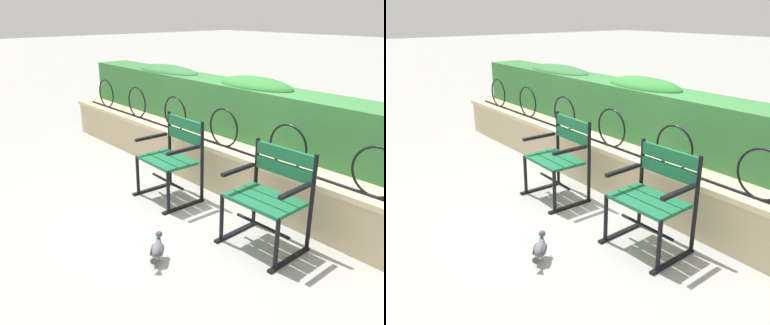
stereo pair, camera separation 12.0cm
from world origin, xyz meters
TOP-DOWN VIEW (x-y plane):
  - ground_plane at (0.00, 0.00)m, footprint 60.00×60.00m
  - stone_wall at (0.00, 0.73)m, footprint 6.93×0.41m
  - iron_arch_fence at (-0.19, 0.65)m, footprint 6.40×0.02m
  - hedge_row at (-0.00, 1.16)m, footprint 6.79×0.52m
  - park_chair_left at (-0.46, 0.15)m, footprint 0.62×0.54m
  - park_chair_right at (0.83, 0.19)m, footprint 0.64×0.54m
  - pigeon_near_chairs at (0.45, -0.70)m, footprint 0.23×0.23m

SIDE VIEW (x-z plane):
  - ground_plane at x=0.00m, z-range 0.00..0.00m
  - pigeon_near_chairs at x=0.45m, z-range 0.00..0.22m
  - stone_wall at x=0.00m, z-range 0.00..0.53m
  - park_chair_right at x=0.83m, z-range 0.04..0.89m
  - park_chair_left at x=-0.46m, z-range 0.03..0.90m
  - iron_arch_fence at x=-0.19m, z-range 0.50..0.92m
  - hedge_row at x=0.00m, z-range 0.51..1.20m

